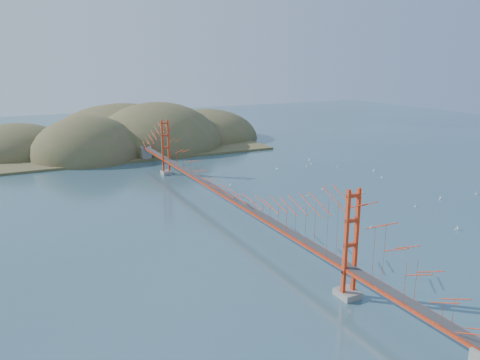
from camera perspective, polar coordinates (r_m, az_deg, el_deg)
name	(u,v)px	position (r m, az deg, el deg)	size (l,w,h in m)	color
ground	(225,214)	(74.90, -1.78, -4.17)	(320.00, 320.00, 0.00)	#325565
bridge	(225,171)	(73.11, -1.89, 1.08)	(2.20, 94.40, 12.00)	gray
far_headlands	(132,145)	(138.78, -13.03, 4.21)	(84.00, 58.00, 25.00)	brown
sailboat_13	(440,198)	(89.91, 23.21, -2.07)	(0.51, 0.47, 0.57)	white
sailboat_2	(362,193)	(88.91, 14.63, -1.52)	(0.55, 0.50, 0.62)	white
sailboat_4	(311,164)	(111.30, 8.67, 2.00)	(0.65, 0.65, 0.70)	white
sailboat_14	(415,206)	(83.73, 20.55, -2.98)	(0.58, 0.58, 0.60)	white
sailboat_5	(382,177)	(101.98, 16.92, 0.37)	(0.53, 0.59, 0.66)	white
sailboat_3	(230,185)	(91.20, -1.20, -0.63)	(0.69, 0.69, 0.73)	white
sailboat_12	(211,175)	(99.27, -3.61, 0.60)	(0.62, 0.62, 0.68)	white
sailboat_15	(277,168)	(105.50, 4.53, 1.43)	(0.53, 0.64, 0.75)	white
sailboat_0	(371,227)	(71.42, 15.68, -5.56)	(0.55, 0.55, 0.62)	white
sailboat_7	(307,166)	(108.77, 8.11, 1.72)	(0.50, 0.45, 0.57)	white
sailboat_8	(309,160)	(114.80, 8.44, 2.39)	(0.66, 0.66, 0.72)	white
sailboat_9	(337,167)	(108.84, 11.78, 1.57)	(0.62, 0.62, 0.65)	white
sailboat_1	(308,195)	(85.47, 8.31, -1.84)	(0.55, 0.55, 0.58)	white
sailboat_11	(476,194)	(95.77, 26.83, -1.49)	(0.63, 0.63, 0.66)	white
sailboat_17	(374,171)	(106.71, 15.98, 1.05)	(0.63, 0.60, 0.70)	white
sailboat_16	(322,189)	(90.14, 9.99, -1.05)	(0.51, 0.51, 0.56)	white
sailboat_6	(457,229)	(75.02, 24.94, -5.42)	(0.66, 0.66, 0.70)	white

